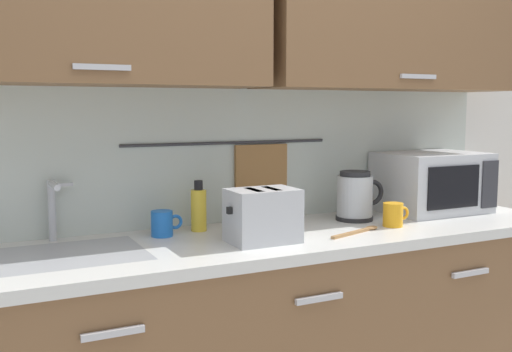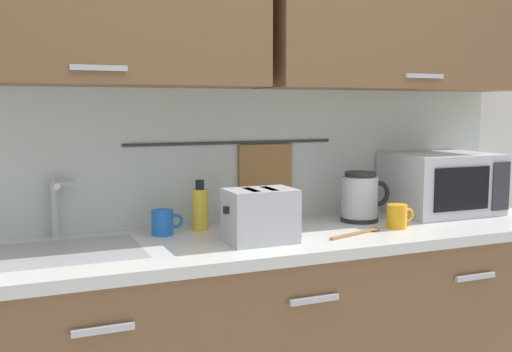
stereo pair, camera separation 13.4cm
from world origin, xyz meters
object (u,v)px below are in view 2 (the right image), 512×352
at_px(electric_kettle, 361,197).
at_px(wooden_spoon, 362,232).
at_px(microwave, 441,184).
at_px(mug_near_sink, 163,222).
at_px(mixing_bowl, 266,213).
at_px(toaster, 260,215).
at_px(mug_by_kettle, 397,216).
at_px(dish_soap_bottle, 200,208).

xyz_separation_m(electric_kettle, wooden_spoon, (-0.13, -0.21, -0.10)).
distance_m(microwave, mug_near_sink, 1.26).
height_order(mixing_bowl, toaster, toaster).
height_order(mixing_bowl, mug_by_kettle, mug_by_kettle).
bearing_deg(mug_by_kettle, electric_kettle, 107.65).
relative_size(electric_kettle, dish_soap_bottle, 1.16).
height_order(microwave, dish_soap_bottle, microwave).
bearing_deg(mug_by_kettle, toaster, -178.57).
distance_m(dish_soap_bottle, wooden_spoon, 0.63).
height_order(electric_kettle, mixing_bowl, electric_kettle).
bearing_deg(wooden_spoon, dish_soap_bottle, 151.08).
height_order(microwave, electric_kettle, microwave).
bearing_deg(dish_soap_bottle, mug_by_kettle, -20.00).
relative_size(dish_soap_bottle, wooden_spoon, 0.73).
distance_m(microwave, mixing_bowl, 0.83).
relative_size(mug_near_sink, wooden_spoon, 0.44).
distance_m(mug_near_sink, wooden_spoon, 0.75).
height_order(mug_near_sink, toaster, toaster).
distance_m(mug_near_sink, toaster, 0.38).
bearing_deg(mixing_bowl, electric_kettle, -13.27).
distance_m(electric_kettle, toaster, 0.57).
height_order(dish_soap_bottle, wooden_spoon, dish_soap_bottle).
height_order(mixing_bowl, wooden_spoon, mixing_bowl).
bearing_deg(mug_near_sink, dish_soap_bottle, 11.28).
bearing_deg(wooden_spoon, mug_by_kettle, 10.58).
xyz_separation_m(microwave, mug_near_sink, (-1.26, 0.04, -0.09)).
distance_m(microwave, mug_by_kettle, 0.43).
relative_size(electric_kettle, toaster, 0.89).
bearing_deg(microwave, mixing_bowl, 174.72).
bearing_deg(mug_near_sink, mug_by_kettle, -14.89).
relative_size(electric_kettle, mixing_bowl, 1.06).
xyz_separation_m(microwave, dish_soap_bottle, (-1.11, 0.07, -0.05)).
bearing_deg(dish_soap_bottle, toaster, -64.49).
height_order(electric_kettle, wooden_spoon, electric_kettle).
xyz_separation_m(toaster, wooden_spoon, (0.41, -0.02, -0.09)).
distance_m(electric_kettle, mixing_bowl, 0.41).
distance_m(electric_kettle, dish_soap_bottle, 0.68).
bearing_deg(mixing_bowl, mug_near_sink, -175.25).
distance_m(dish_soap_bottle, mug_by_kettle, 0.78).
bearing_deg(mug_by_kettle, wooden_spoon, -169.42).
xyz_separation_m(mixing_bowl, wooden_spoon, (0.26, -0.31, -0.04)).
bearing_deg(microwave, mug_near_sink, 178.18).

